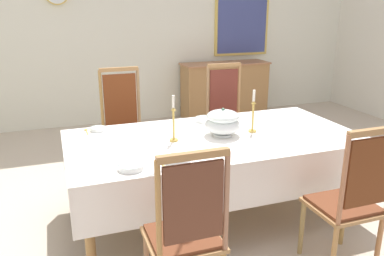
% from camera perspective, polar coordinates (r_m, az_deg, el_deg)
% --- Properties ---
extents(ground, '(7.63, 6.30, 0.04)m').
position_cam_1_polar(ground, '(3.73, 2.59, -12.02)').
color(ground, '#BEB19D').
extents(back_wall, '(7.63, 0.08, 3.48)m').
position_cam_1_polar(back_wall, '(6.31, -8.61, 16.61)').
color(back_wall, silver).
rests_on(back_wall, ground).
extents(dining_table, '(2.44, 1.21, 0.74)m').
position_cam_1_polar(dining_table, '(3.38, 3.23, -2.36)').
color(dining_table, '#A57641').
rests_on(dining_table, ground).
extents(tablecloth, '(2.46, 1.23, 0.37)m').
position_cam_1_polar(tablecloth, '(3.39, 3.23, -2.64)').
color(tablecloth, white).
rests_on(tablecloth, dining_table).
extents(chair_south_a, '(0.44, 0.42, 1.09)m').
position_cam_1_polar(chair_south_a, '(2.38, -0.84, -14.57)').
color(chair_south_a, '#976848').
rests_on(chair_south_a, ground).
extents(chair_north_a, '(0.44, 0.42, 1.20)m').
position_cam_1_polar(chair_north_a, '(4.18, -9.85, 0.16)').
color(chair_north_a, '#A0693F').
rests_on(chair_north_a, ground).
extents(chair_south_b, '(0.44, 0.42, 1.09)m').
position_cam_1_polar(chair_south_b, '(2.94, 21.98, -9.39)').
color(chair_south_b, olive).
rests_on(chair_south_b, ground).
extents(chair_north_b, '(0.44, 0.42, 1.18)m').
position_cam_1_polar(chair_north_b, '(4.52, 5.11, 1.60)').
color(chair_north_b, '#A26E4A').
rests_on(chair_north_b, ground).
extents(soup_tureen, '(0.31, 0.31, 0.24)m').
position_cam_1_polar(soup_tureen, '(3.35, 4.48, 0.85)').
color(soup_tureen, white).
rests_on(soup_tureen, tablecloth).
extents(candlestick_west, '(0.07, 0.07, 0.38)m').
position_cam_1_polar(candlestick_west, '(3.19, -2.68, 0.78)').
color(candlestick_west, gold).
rests_on(candlestick_west, tablecloth).
extents(candlestick_east, '(0.07, 0.07, 0.38)m').
position_cam_1_polar(candlestick_east, '(3.46, 8.81, 1.87)').
color(candlestick_east, gold).
rests_on(candlestick_east, tablecloth).
extents(bowl_near_left, '(0.14, 0.14, 0.03)m').
position_cam_1_polar(bowl_near_left, '(3.59, -13.43, -0.09)').
color(bowl_near_left, white).
rests_on(bowl_near_left, tablecloth).
extents(bowl_near_right, '(0.19, 0.19, 0.04)m').
position_cam_1_polar(bowl_near_right, '(2.81, -2.07, -4.51)').
color(bowl_near_right, white).
rests_on(bowl_near_right, tablecloth).
extents(bowl_far_left, '(0.18, 0.18, 0.04)m').
position_cam_1_polar(bowl_far_left, '(2.72, -8.81, -5.51)').
color(bowl_far_left, white).
rests_on(bowl_far_left, tablecloth).
extents(bowl_far_right, '(0.18, 0.18, 0.04)m').
position_cam_1_polar(bowl_far_right, '(3.77, 1.81, 1.31)').
color(bowl_far_right, white).
rests_on(bowl_far_right, tablecloth).
extents(spoon_primary, '(0.03, 0.18, 0.01)m').
position_cam_1_polar(spoon_primary, '(3.61, -15.05, -0.34)').
color(spoon_primary, gold).
rests_on(spoon_primary, tablecloth).
extents(spoon_secondary, '(0.05, 0.18, 0.01)m').
position_cam_1_polar(spoon_secondary, '(2.80, -4.75, -4.98)').
color(spoon_secondary, gold).
rests_on(spoon_secondary, tablecloth).
extents(sideboard, '(1.44, 0.48, 0.90)m').
position_cam_1_polar(sideboard, '(6.59, 4.71, 5.51)').
color(sideboard, '#9E7142').
rests_on(sideboard, ground).
extents(framed_painting, '(0.97, 0.05, 1.52)m').
position_cam_1_polar(framed_painting, '(6.85, 7.30, 16.77)').
color(framed_painting, '#D1B251').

